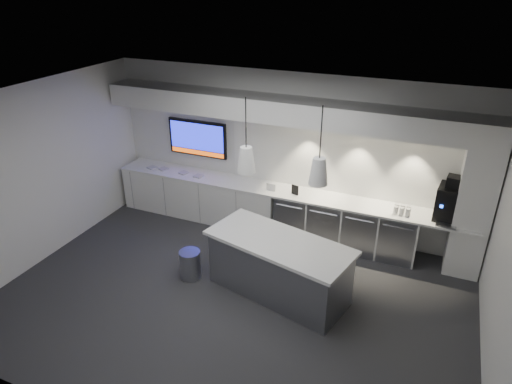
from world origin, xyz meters
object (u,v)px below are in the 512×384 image
at_px(coffee_machine, 450,202).
at_px(bin, 190,264).
at_px(wall_tv, 198,138).
at_px(island, 279,267).

bearing_deg(coffee_machine, bin, -146.10).
xyz_separation_m(wall_tv, bin, (1.03, -2.20, -1.32)).
relative_size(island, bin, 4.90).
relative_size(wall_tv, island, 0.53).
height_order(bin, coffee_machine, coffee_machine).
height_order(island, coffee_machine, coffee_machine).
bearing_deg(wall_tv, island, -38.97).
distance_m(wall_tv, coffee_machine, 4.77).
bearing_deg(coffee_machine, island, -135.76).
distance_m(island, bin, 1.49).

